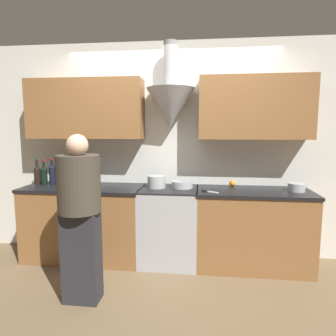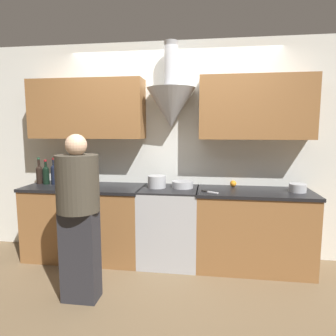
% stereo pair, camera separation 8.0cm
% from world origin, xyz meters
% --- Properties ---
extents(ground_plane, '(12.00, 12.00, 0.00)m').
position_xyz_m(ground_plane, '(0.00, 0.00, 0.00)').
color(ground_plane, brown).
extents(wall_back, '(8.40, 0.56, 2.60)m').
position_xyz_m(wall_back, '(-0.03, 0.57, 1.49)').
color(wall_back, silver).
rests_on(wall_back, ground_plane).
extents(counter_left, '(1.42, 0.62, 0.89)m').
position_xyz_m(counter_left, '(-1.03, 0.31, 0.44)').
color(counter_left, brown).
rests_on(counter_left, ground_plane).
extents(counter_right, '(1.27, 0.62, 0.89)m').
position_xyz_m(counter_right, '(0.96, 0.31, 0.44)').
color(counter_right, brown).
rests_on(counter_right, ground_plane).
extents(stove_range, '(0.66, 0.60, 0.89)m').
position_xyz_m(stove_range, '(0.00, 0.31, 0.45)').
color(stove_range, '#A8AAAF').
rests_on(stove_range, ground_plane).
extents(wine_bottle_0, '(0.08, 0.08, 0.33)m').
position_xyz_m(wine_bottle_0, '(-1.65, 0.38, 1.01)').
color(wine_bottle_0, black).
rests_on(wine_bottle_0, counter_left).
extents(wine_bottle_1, '(0.08, 0.08, 0.30)m').
position_xyz_m(wine_bottle_1, '(-1.55, 0.36, 1.01)').
color(wine_bottle_1, black).
rests_on(wine_bottle_1, counter_left).
extents(wine_bottle_2, '(0.08, 0.08, 0.33)m').
position_xyz_m(wine_bottle_2, '(-1.44, 0.36, 1.02)').
color(wine_bottle_2, black).
rests_on(wine_bottle_2, counter_left).
extents(wine_bottle_3, '(0.08, 0.08, 0.35)m').
position_xyz_m(wine_bottle_3, '(-1.34, 0.38, 1.03)').
color(wine_bottle_3, black).
rests_on(wine_bottle_3, counter_left).
extents(wine_bottle_4, '(0.07, 0.07, 0.34)m').
position_xyz_m(wine_bottle_4, '(-1.25, 0.37, 1.02)').
color(wine_bottle_4, black).
rests_on(wine_bottle_4, counter_left).
extents(wine_bottle_5, '(0.08, 0.08, 0.34)m').
position_xyz_m(wine_bottle_5, '(-1.16, 0.37, 1.02)').
color(wine_bottle_5, black).
rests_on(wine_bottle_5, counter_left).
extents(wine_bottle_6, '(0.08, 0.08, 0.32)m').
position_xyz_m(wine_bottle_6, '(-1.05, 0.35, 1.01)').
color(wine_bottle_6, black).
rests_on(wine_bottle_6, counter_left).
extents(stock_pot, '(0.21, 0.21, 0.14)m').
position_xyz_m(stock_pot, '(-0.15, 0.33, 0.96)').
color(stock_pot, '#A8AAAF').
rests_on(stock_pot, stove_range).
extents(mixing_bowl, '(0.25, 0.25, 0.08)m').
position_xyz_m(mixing_bowl, '(0.15, 0.37, 0.92)').
color(mixing_bowl, '#A8AAAF').
rests_on(mixing_bowl, stove_range).
extents(orange_fruit, '(0.07, 0.07, 0.07)m').
position_xyz_m(orange_fruit, '(0.74, 0.51, 0.92)').
color(orange_fruit, orange).
rests_on(orange_fruit, counter_right).
extents(saucepan, '(0.18, 0.18, 0.09)m').
position_xyz_m(saucepan, '(1.41, 0.31, 0.93)').
color(saucepan, '#A8AAAF').
rests_on(saucepan, counter_right).
extents(chefs_knife, '(0.19, 0.13, 0.01)m').
position_xyz_m(chefs_knife, '(0.46, 0.15, 0.89)').
color(chefs_knife, silver).
rests_on(chefs_knife, counter_right).
extents(person_foreground_left, '(0.38, 0.38, 1.52)m').
position_xyz_m(person_foreground_left, '(-0.69, -0.59, 0.83)').
color(person_foreground_left, '#28282D').
rests_on(person_foreground_left, ground_plane).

